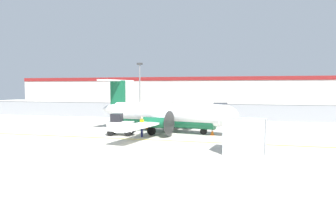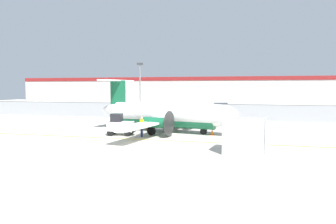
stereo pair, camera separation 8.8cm
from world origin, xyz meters
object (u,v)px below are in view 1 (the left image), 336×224
(parked_car_2, at_px, (221,108))
(parked_car_1, at_px, (177,108))
(parked_car_0, at_px, (123,107))
(traffic_cone_far_right, at_px, (212,132))
(ground_crew_worker, at_px, (142,126))
(traffic_cone_far_left, at_px, (111,123))
(traffic_cone_near_right, at_px, (228,130))
(cargo_container, at_px, (245,136))
(commuter_airplane, at_px, (168,115))
(baggage_tug, at_px, (120,125))
(parked_car_3, at_px, (282,111))
(traffic_cone_near_left, at_px, (147,126))
(apron_light_pole, at_px, (140,86))

(parked_car_2, bearing_deg, parked_car_1, -166.82)
(parked_car_2, bearing_deg, parked_car_0, 179.86)
(traffic_cone_far_right, bearing_deg, ground_crew_worker, -158.31)
(traffic_cone_far_left, bearing_deg, traffic_cone_near_right, -10.23)
(ground_crew_worker, relative_size, cargo_container, 0.63)
(commuter_airplane, relative_size, parked_car_1, 3.71)
(ground_crew_worker, bearing_deg, traffic_cone_near_right, -178.72)
(baggage_tug, xyz_separation_m, ground_crew_worker, (2.14, -0.47, 0.10))
(traffic_cone_far_right, relative_size, parked_car_3, 0.15)
(commuter_airplane, relative_size, baggage_tug, 6.49)
(commuter_airplane, bearing_deg, traffic_cone_near_left, 162.07)
(parked_car_1, relative_size, parked_car_2, 1.00)
(ground_crew_worker, bearing_deg, parked_car_1, -112.93)
(parked_car_2, bearing_deg, traffic_cone_near_left, -110.73)
(ground_crew_worker, height_order, cargo_container, cargo_container)
(commuter_airplane, bearing_deg, traffic_cone_far_left, 168.45)
(baggage_tug, relative_size, parked_car_2, 0.57)
(commuter_airplane, xyz_separation_m, apron_light_pole, (-5.93, 9.42, 2.70))
(ground_crew_worker, height_order, parked_car_2, same)
(parked_car_1, relative_size, apron_light_pole, 0.59)
(traffic_cone_far_left, bearing_deg, parked_car_0, 108.22)
(baggage_tug, distance_m, traffic_cone_far_left, 6.65)
(parked_car_1, distance_m, apron_light_pole, 11.75)
(baggage_tug, xyz_separation_m, parked_car_0, (-9.41, 23.90, 0.04))
(traffic_cone_near_right, xyz_separation_m, traffic_cone_far_right, (-1.32, -1.61, 0.00))
(cargo_container, relative_size, traffic_cone_far_left, 4.23)
(traffic_cone_near_right, bearing_deg, apron_light_pole, 142.90)
(traffic_cone_near_right, relative_size, apron_light_pole, 0.09)
(traffic_cone_far_left, bearing_deg, ground_crew_worker, -47.90)
(traffic_cone_near_left, relative_size, parked_car_3, 0.15)
(traffic_cone_near_right, bearing_deg, ground_crew_worker, -151.07)
(ground_crew_worker, bearing_deg, traffic_cone_near_left, -105.81)
(ground_crew_worker, distance_m, parked_car_2, 26.28)
(traffic_cone_near_right, distance_m, apron_light_pole, 14.89)
(apron_light_pole, bearing_deg, baggage_tug, -79.28)
(commuter_airplane, distance_m, baggage_tug, 4.57)
(parked_car_1, xyz_separation_m, parked_car_3, (15.78, -2.94, 0.00))
(baggage_tug, xyz_separation_m, traffic_cone_far_left, (-3.41, 5.68, -0.54))
(commuter_airplane, bearing_deg, baggage_tug, -132.34)
(traffic_cone_far_right, bearing_deg, parked_car_0, 127.97)
(parked_car_0, bearing_deg, ground_crew_worker, -70.94)
(traffic_cone_far_left, bearing_deg, baggage_tug, -59.01)
(traffic_cone_far_left, bearing_deg, parked_car_3, 36.62)
(commuter_airplane, bearing_deg, apron_light_pole, 133.91)
(apron_light_pole, bearing_deg, traffic_cone_near_left, -66.55)
(traffic_cone_near_left, bearing_deg, traffic_cone_far_left, 160.42)
(traffic_cone_far_right, relative_size, parked_car_1, 0.15)
(commuter_airplane, height_order, cargo_container, commuter_airplane)
(traffic_cone_far_right, bearing_deg, traffic_cone_near_left, 161.36)
(baggage_tug, xyz_separation_m, traffic_cone_far_right, (7.84, 1.80, -0.54))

